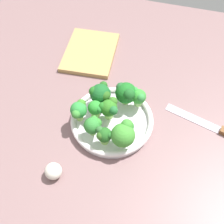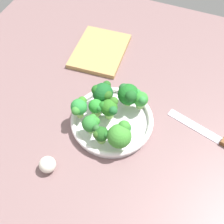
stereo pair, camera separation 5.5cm
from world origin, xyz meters
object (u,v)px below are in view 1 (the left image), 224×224
(broccoli_floret_1, at_px, (138,96))
(knife, at_px, (220,130))
(broccoli_floret_7, at_px, (126,93))
(broccoli_floret_2, at_px, (79,110))
(broccoli_floret_0, at_px, (101,94))
(bowl, at_px, (112,121))
(broccoli_floret_3, at_px, (124,134))
(broccoli_floret_6, at_px, (96,109))
(broccoli_floret_8, at_px, (93,125))
(broccoli_floret_4, at_px, (109,108))
(garlic_bulb, at_px, (53,171))
(cutting_board, at_px, (90,52))
(broccoli_floret_5, at_px, (104,135))

(broccoli_floret_1, relative_size, knife, 0.22)
(broccoli_floret_7, bearing_deg, broccoli_floret_2, 129.90)
(broccoli_floret_7, bearing_deg, broccoli_floret_0, 106.20)
(bowl, xyz_separation_m, broccoli_floret_3, (-0.07, -0.05, 0.06))
(broccoli_floret_3, relative_size, broccoli_floret_6, 1.31)
(broccoli_floret_1, distance_m, broccoli_floret_8, 0.16)
(broccoli_floret_4, distance_m, broccoli_floret_8, 0.07)
(broccoli_floret_1, bearing_deg, broccoli_floret_0, 101.94)
(broccoli_floret_8, relative_size, knife, 0.23)
(bowl, height_order, broccoli_floret_3, broccoli_floret_3)
(bowl, bearing_deg, broccoli_floret_1, -40.75)
(broccoli_floret_1, distance_m, garlic_bulb, 0.32)
(broccoli_floret_1, height_order, broccoli_floret_7, broccoli_floret_7)
(broccoli_floret_0, bearing_deg, broccoli_floret_7, -73.80)
(broccoli_floret_2, xyz_separation_m, broccoli_floret_4, (0.03, -0.08, -0.00))
(broccoli_floret_6, distance_m, knife, 0.37)
(broccoli_floret_0, height_order, cutting_board, broccoli_floret_0)
(cutting_board, bearing_deg, broccoli_floret_2, -167.55)
(broccoli_floret_8, xyz_separation_m, cutting_board, (0.33, 0.12, -0.06))
(broccoli_floret_1, bearing_deg, broccoli_floret_5, 158.19)
(broccoli_floret_7, relative_size, garlic_bulb, 1.58)
(garlic_bulb, bearing_deg, knife, -58.25)
(broccoli_floret_5, distance_m, broccoli_floret_6, 0.09)
(broccoli_floret_5, relative_size, broccoli_floret_7, 0.76)
(broccoli_floret_4, bearing_deg, garlic_bulb, 155.00)
(bowl, xyz_separation_m, knife, (0.06, -0.31, -0.01))
(broccoli_floret_0, height_order, broccoli_floret_2, broccoli_floret_0)
(broccoli_floret_0, relative_size, knife, 0.26)
(broccoli_floret_6, bearing_deg, broccoli_floret_4, -78.53)
(broccoli_floret_1, bearing_deg, broccoli_floret_2, 122.89)
(broccoli_floret_8, xyz_separation_m, garlic_bulb, (-0.14, 0.07, -0.04))
(broccoli_floret_7, relative_size, knife, 0.28)
(broccoli_floret_6, relative_size, garlic_bulb, 1.27)
(broccoli_floret_4, height_order, knife, broccoli_floret_4)
(broccoli_floret_8, bearing_deg, broccoli_floret_5, -118.90)
(bowl, bearing_deg, broccoli_floret_0, 45.40)
(broccoli_floret_0, relative_size, broccoli_floret_4, 1.05)
(bowl, height_order, broccoli_floret_6, broccoli_floret_6)
(bowl, xyz_separation_m, broccoli_floret_1, (0.07, -0.06, 0.05))
(broccoli_floret_8, bearing_deg, cutting_board, 19.63)
(broccoli_floret_1, height_order, broccoli_floret_6, same)
(bowl, height_order, cutting_board, bowl)
(broccoli_floret_3, height_order, broccoli_floret_4, broccoli_floret_3)
(broccoli_floret_2, bearing_deg, broccoli_floret_6, -62.09)
(broccoli_floret_0, bearing_deg, broccoli_floret_8, -174.34)
(broccoli_floret_8, height_order, garlic_bulb, broccoli_floret_8)
(broccoli_floret_3, bearing_deg, broccoli_floret_5, 102.73)
(broccoli_floret_1, bearing_deg, broccoli_floret_3, 176.30)
(broccoli_floret_0, xyz_separation_m, garlic_bulb, (-0.25, 0.06, -0.05))
(broccoli_floret_4, xyz_separation_m, broccoli_floret_5, (-0.08, -0.01, -0.01))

